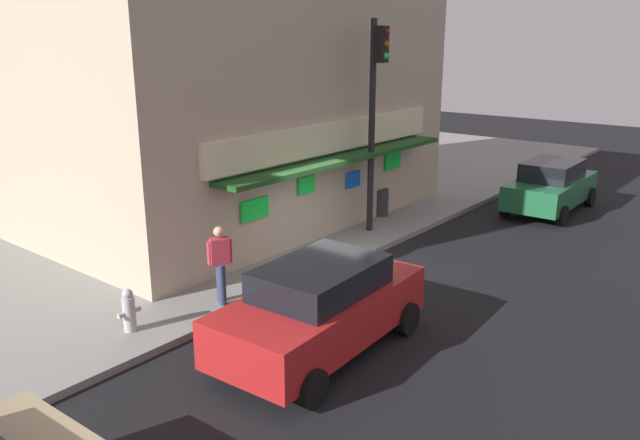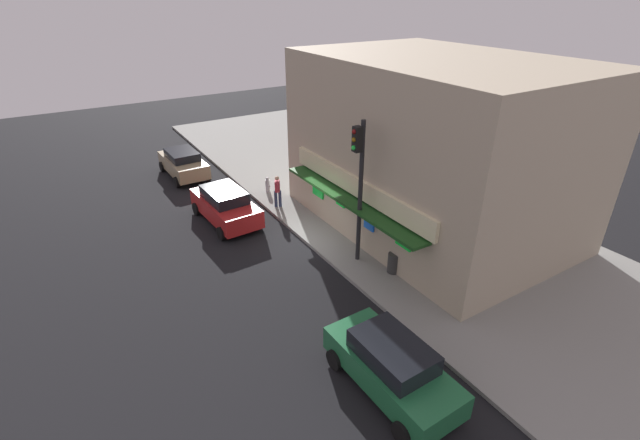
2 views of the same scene
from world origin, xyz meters
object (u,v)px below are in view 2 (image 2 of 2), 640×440
at_px(potted_plant_by_window, 328,195).
at_px(parked_car_red, 225,205).
at_px(parked_car_green, 392,366).
at_px(fire_hydrant, 268,185).
at_px(pedestrian, 278,190).
at_px(potted_plant_by_doorway, 371,232).
at_px(trash_can, 394,263).
at_px(parked_car_tan, 183,163).
at_px(traffic_light, 359,176).

relative_size(potted_plant_by_window, parked_car_red, 0.24).
relative_size(parked_car_red, parked_car_green, 1.05).
bearing_deg(fire_hydrant, parked_car_green, -11.84).
height_order(pedestrian, potted_plant_by_doorway, pedestrian).
height_order(trash_can, pedestrian, pedestrian).
distance_m(potted_plant_by_doorway, parked_car_green, 8.09).
xyz_separation_m(potted_plant_by_doorway, parked_car_tan, (-12.54, -4.65, 0.17)).
xyz_separation_m(pedestrian, parked_car_red, (-0.11, -2.78, -0.19)).
bearing_deg(potted_plant_by_window, potted_plant_by_doorway, -4.77).
height_order(potted_plant_by_doorway, parked_car_tan, parked_car_tan).
xyz_separation_m(pedestrian, parked_car_green, (12.17, -2.59, -0.21)).
height_order(pedestrian, parked_car_green, pedestrian).
xyz_separation_m(trash_can, parked_car_tan, (-14.89, -3.96, 0.27)).
height_order(pedestrian, parked_car_tan, pedestrian).
bearing_deg(trash_can, potted_plant_by_doorway, 163.70).
bearing_deg(traffic_light, pedestrian, -175.96).
xyz_separation_m(parked_car_tan, parked_car_red, (7.00, -0.01, 0.04)).
relative_size(fire_hydrant, potted_plant_by_window, 0.79).
bearing_deg(pedestrian, parked_car_red, -92.18).
bearing_deg(trash_can, traffic_light, -154.31).
relative_size(fire_hydrant, parked_car_green, 0.20).
xyz_separation_m(trash_can, parked_car_red, (-7.90, -3.96, 0.31)).
distance_m(trash_can, potted_plant_by_window, 6.57).
relative_size(trash_can, potted_plant_by_doorway, 0.89).
relative_size(pedestrian, potted_plant_by_doorway, 1.78).
height_order(potted_plant_by_doorway, potted_plant_by_window, potted_plant_by_window).
bearing_deg(parked_car_green, pedestrian, 167.97).
distance_m(parked_car_tan, parked_car_green, 19.28).
bearing_deg(parked_car_green, trash_can, 139.27).
relative_size(parked_car_tan, parked_car_green, 0.99).
relative_size(fire_hydrant, parked_car_tan, 0.20).
distance_m(potted_plant_by_doorway, potted_plant_by_window, 4.15).
height_order(pedestrian, parked_car_red, pedestrian).
bearing_deg(traffic_light, potted_plant_by_window, 160.30).
distance_m(traffic_light, trash_can, 3.73).
distance_m(trash_can, pedestrian, 7.89).
distance_m(fire_hydrant, pedestrian, 2.10).
bearing_deg(pedestrian, fire_hydrant, 169.28).
relative_size(potted_plant_by_doorway, potted_plant_by_window, 0.87).
distance_m(trash_can, parked_car_red, 8.84).
distance_m(fire_hydrant, trash_can, 9.82).
bearing_deg(fire_hydrant, parked_car_red, -59.05).
xyz_separation_m(traffic_light, pedestrian, (-6.25, -0.44, -2.83)).
xyz_separation_m(potted_plant_by_doorway, parked_car_green, (6.74, -4.46, 0.19)).
height_order(fire_hydrant, parked_car_red, parked_car_red).
bearing_deg(fire_hydrant, potted_plant_by_window, 29.06).
height_order(trash_can, potted_plant_by_doorway, potted_plant_by_doorway).
relative_size(potted_plant_by_window, parked_car_tan, 0.25).
bearing_deg(parked_car_tan, potted_plant_by_doorway, 20.33).
relative_size(traffic_light, trash_can, 7.02).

